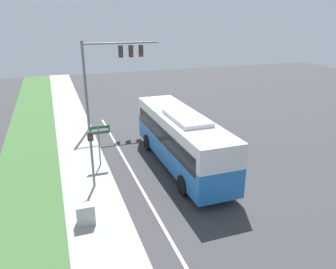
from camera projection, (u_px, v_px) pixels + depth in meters
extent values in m
plane|color=#38383A|center=(219.00, 195.00, 16.86)|extent=(80.00, 80.00, 0.00)
cube|color=#9E9E99|center=(98.00, 218.00, 14.87)|extent=(2.80, 80.00, 0.12)
cube|color=#3D6633|center=(22.00, 233.00, 13.86)|extent=(3.60, 80.00, 0.10)
cube|color=silver|center=(152.00, 208.00, 15.72)|extent=(0.14, 30.00, 0.01)
cube|color=#236BB7|center=(181.00, 148.00, 19.73)|extent=(2.42, 10.34, 1.55)
cube|color=silver|center=(181.00, 126.00, 19.25)|extent=(2.42, 10.34, 1.27)
cube|color=black|center=(181.00, 133.00, 19.40)|extent=(2.46, 9.51, 0.96)
cube|color=silver|center=(187.00, 117.00, 18.30)|extent=(1.69, 3.62, 0.24)
cylinder|color=black|center=(148.00, 142.00, 22.42)|extent=(0.28, 1.06, 1.06)
cylinder|color=black|center=(179.00, 138.00, 23.16)|extent=(0.28, 1.06, 1.06)
cylinder|color=black|center=(183.00, 185.00, 16.75)|extent=(0.28, 1.06, 1.06)
cylinder|color=black|center=(223.00, 178.00, 17.49)|extent=(0.28, 1.06, 1.06)
cylinder|color=slate|center=(86.00, 88.00, 25.08)|extent=(0.20, 0.20, 6.98)
cylinder|color=slate|center=(121.00, 43.00, 24.90)|extent=(5.86, 0.14, 0.14)
cube|color=#2D2D2D|center=(121.00, 51.00, 25.08)|extent=(0.32, 0.28, 0.90)
sphere|color=red|center=(121.00, 55.00, 25.01)|extent=(0.18, 0.18, 0.18)
cube|color=#2D2D2D|center=(131.00, 51.00, 25.34)|extent=(0.32, 0.28, 0.90)
sphere|color=red|center=(132.00, 55.00, 25.27)|extent=(0.18, 0.18, 0.18)
cube|color=#2D2D2D|center=(141.00, 51.00, 25.60)|extent=(0.32, 0.28, 0.90)
sphere|color=red|center=(142.00, 54.00, 25.52)|extent=(0.18, 0.18, 0.18)
cylinder|color=slate|center=(92.00, 161.00, 17.06)|extent=(0.12, 0.12, 3.17)
cube|color=#2D2D2D|center=(90.00, 136.00, 16.59)|extent=(0.28, 0.24, 0.44)
sphere|color=red|center=(91.00, 137.00, 16.46)|extent=(0.14, 0.14, 0.14)
cylinder|color=slate|center=(99.00, 146.00, 19.63)|extent=(0.08, 0.08, 2.65)
cube|color=#145B2D|center=(100.00, 130.00, 19.31)|extent=(1.17, 0.03, 0.48)
cube|color=white|center=(100.00, 130.00, 19.29)|extent=(0.99, 0.01, 0.17)
cube|color=#A8A8A3|center=(86.00, 214.00, 14.23)|extent=(0.77, 0.53, 0.93)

